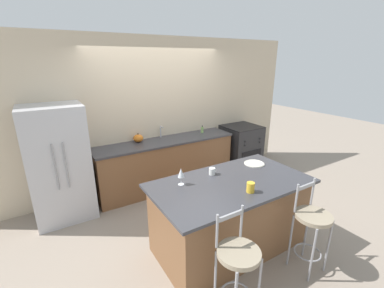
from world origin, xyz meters
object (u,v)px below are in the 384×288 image
object	(u,v)px
bar_stool_near	(237,263)
soap_bottle	(202,130)
bar_stool_far	(311,224)
oven_range	(240,147)
dinner_plate	(254,163)
coffee_mug	(212,171)
wine_glass	(181,173)
refrigerator	(59,164)
tumbler_cup	(251,187)
pumpkin_decoration	(138,138)

from	to	relation	value
bar_stool_near	soap_bottle	size ratio (longest dim) A/B	7.28
bar_stool_near	soap_bottle	distance (m)	3.10
bar_stool_near	bar_stool_far	size ratio (longest dim) A/B	1.00
oven_range	soap_bottle	bearing A→B (deg)	172.05
soap_bottle	dinner_plate	bearing A→B (deg)	-98.63
oven_range	coffee_mug	bearing A→B (deg)	-140.39
wine_glass	soap_bottle	bearing A→B (deg)	50.24
oven_range	coffee_mug	distance (m)	2.49
wine_glass	coffee_mug	bearing A→B (deg)	4.41
refrigerator	dinner_plate	bearing A→B (deg)	-34.33
bar_stool_near	tumbler_cup	distance (m)	0.82
bar_stool_far	tumbler_cup	distance (m)	0.79
soap_bottle	pumpkin_decoration	bearing A→B (deg)	176.40
bar_stool_far	dinner_plate	xyz separation A→B (m)	(0.10, 1.01, 0.34)
soap_bottle	tumbler_cup	bearing A→B (deg)	-110.87
bar_stool_far	pumpkin_decoration	world-z (taller)	pumpkin_decoration
bar_stool_far	bar_stool_near	bearing A→B (deg)	-179.81
dinner_plate	wine_glass	size ratio (longest dim) A/B	1.36
tumbler_cup	refrigerator	bearing A→B (deg)	128.68
dinner_plate	coffee_mug	size ratio (longest dim) A/B	2.57
pumpkin_decoration	dinner_plate	bearing A→B (deg)	-60.07
refrigerator	tumbler_cup	xyz separation A→B (m)	(1.72, -2.15, 0.11)
oven_range	soap_bottle	size ratio (longest dim) A/B	6.65
bar_stool_near	dinner_plate	distance (m)	1.58
bar_stool_far	dinner_plate	distance (m)	1.07
refrigerator	oven_range	size ratio (longest dim) A/B	1.79
bar_stool_near	soap_bottle	xyz separation A→B (m)	(1.42, 2.73, 0.40)
pumpkin_decoration	coffee_mug	bearing A→B (deg)	-79.31
soap_bottle	wine_glass	bearing A→B (deg)	-129.76
coffee_mug	soap_bottle	bearing A→B (deg)	60.30
oven_range	bar_stool_near	distance (m)	3.50
pumpkin_decoration	soap_bottle	bearing A→B (deg)	-3.60
oven_range	bar_stool_far	distance (m)	2.90
tumbler_cup	soap_bottle	xyz separation A→B (m)	(0.87, 2.27, 0.01)
oven_range	bar_stool_near	xyz separation A→B (m)	(-2.34, -2.60, 0.10)
dinner_plate	pumpkin_decoration	xyz separation A→B (m)	(-1.03, 1.80, 0.06)
bar_stool_near	bar_stool_far	bearing A→B (deg)	0.19
wine_glass	pumpkin_decoration	size ratio (longest dim) A/B	1.19
pumpkin_decoration	soap_bottle	distance (m)	1.30
refrigerator	bar_stool_far	distance (m)	3.44
bar_stool_near	coffee_mug	size ratio (longest dim) A/B	9.68
wine_glass	dinner_plate	bearing A→B (deg)	0.33
pumpkin_decoration	tumbler_cup	bearing A→B (deg)	-79.70
refrigerator	pumpkin_decoration	bearing A→B (deg)	9.20
wine_glass	soap_bottle	distance (m)	2.24
refrigerator	dinner_plate	size ratio (longest dim) A/B	6.14
pumpkin_decoration	soap_bottle	xyz separation A→B (m)	(1.30, -0.08, -0.01)
oven_range	bar_stool_far	size ratio (longest dim) A/B	0.91
refrigerator	tumbler_cup	bearing A→B (deg)	-51.32
bar_stool_near	wine_glass	xyz separation A→B (m)	(-0.01, 1.01, 0.48)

